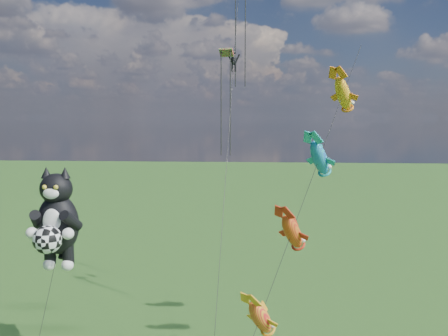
{
  "coord_description": "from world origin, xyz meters",
  "views": [
    {
      "loc": [
        11.26,
        -23.47,
        15.29
      ],
      "look_at": [
        8.61,
        9.84,
        11.95
      ],
      "focal_mm": 40.0,
      "sensor_mm": 36.0,
      "label": 1
    }
  ],
  "objects": [
    {
      "name": "cat_kite_rig",
      "position": [
        -1.06,
        4.9,
        9.28
      ],
      "size": [
        2.98,
        4.37,
        12.43
      ],
      "rotation": [
        0.0,
        0.0,
        -0.27
      ],
      "color": "brown",
      "rests_on": "ground"
    },
    {
      "name": "parafoil_rig",
      "position": [
        9.07,
        12.51,
        19.58
      ],
      "size": [
        1.95,
        17.52,
        27.23
      ],
      "rotation": [
        0.0,
        0.0,
        0.05
      ],
      "color": "brown",
      "rests_on": "ground"
    },
    {
      "name": "fish_windsock_rig",
      "position": [
        13.58,
        3.57,
        11.18
      ],
      "size": [
        8.88,
        13.4,
        19.94
      ],
      "rotation": [
        0.0,
        0.0,
        -0.26
      ],
      "color": "brown",
      "rests_on": "ground"
    }
  ]
}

